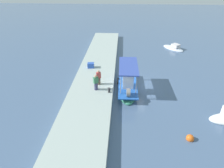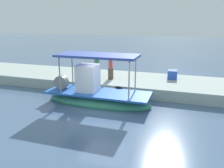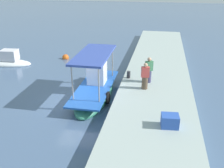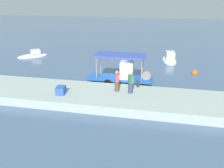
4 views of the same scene
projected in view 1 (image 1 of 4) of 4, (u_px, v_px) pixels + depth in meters
name	position (u px, v px, depth m)	size (l,w,h in m)	color
ground_plane	(134.00, 86.00, 20.90)	(120.00, 120.00, 0.00)	#4A6283
dock_quay	(94.00, 82.00, 20.94)	(36.00, 4.34, 0.66)	#A5B3AD
main_fishing_boat	(128.00, 85.00, 19.99)	(5.99, 2.08, 3.10)	#348669
fisherman_near_bollard	(96.00, 83.00, 18.61)	(0.51, 0.52, 1.63)	#3C3B5F
fisherman_by_crate	(99.00, 78.00, 19.51)	(0.44, 0.50, 1.61)	brown
mooring_bollard	(109.00, 90.00, 18.44)	(0.24, 0.24, 0.46)	#2D2D33
cargo_crate	(91.00, 65.00, 23.17)	(0.76, 0.61, 0.58)	blue
marker_buoy	(190.00, 138.00, 14.18)	(0.58, 0.58, 0.58)	orange
moored_boat_mid	(173.00, 48.00, 30.69)	(3.96, 3.63, 1.13)	silver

